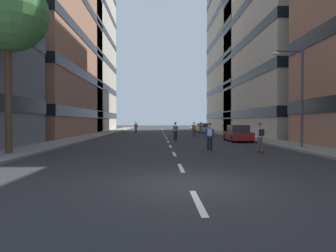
% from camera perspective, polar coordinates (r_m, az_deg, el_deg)
% --- Properties ---
extents(ground_plane, '(181.17, 181.17, 0.00)m').
position_cam_1_polar(ground_plane, '(39.01, -0.58, -1.81)').
color(ground_plane, '#28282B').
extents(sidewalk_left, '(2.78, 83.03, 0.14)m').
position_cam_1_polar(sidewalk_left, '(43.52, -12.66, -1.45)').
color(sidewalk_left, gray).
rests_on(sidewalk_left, ground_plane).
extents(sidewalk_right, '(2.78, 83.03, 0.14)m').
position_cam_1_polar(sidewalk_right, '(43.90, 11.15, -1.43)').
color(sidewalk_right, gray).
rests_on(sidewalk_right, ground_plane).
extents(lane_markings, '(0.16, 67.20, 0.01)m').
position_cam_1_polar(lane_markings, '(39.31, -0.59, -1.78)').
color(lane_markings, silver).
rests_on(lane_markings, ground_plane).
extents(building_left_mid, '(14.41, 23.50, 24.30)m').
position_cam_1_polar(building_left_mid, '(43.86, -25.01, 14.53)').
color(building_left_mid, '#9E6B51').
rests_on(building_left_mid, ground_plane).
extents(building_left_far, '(14.41, 21.02, 30.07)m').
position_cam_1_polar(building_left_far, '(60.70, -18.31, 13.51)').
color(building_left_far, '#BCB29E').
rests_on(building_left_far, ground_plane).
extents(building_right_far, '(14.41, 23.04, 34.80)m').
position_cam_1_polar(building_right_far, '(61.78, 16.14, 15.55)').
color(building_right_far, '#B2A893').
rests_on(building_right_far, ground_plane).
extents(parked_car_near, '(1.82, 4.40, 1.52)m').
position_cam_1_polar(parked_car_near, '(49.42, 6.61, -0.42)').
color(parked_car_near, '#B2B7BF').
rests_on(parked_car_near, ground_plane).
extents(parked_car_mid, '(1.82, 4.40, 1.52)m').
position_cam_1_polar(parked_car_mid, '(27.94, 13.31, -1.49)').
color(parked_car_mid, maroon).
rests_on(parked_car_mid, ground_plane).
extents(street_tree_near, '(4.24, 4.24, 9.74)m').
position_cam_1_polar(street_tree_near, '(19.07, -28.56, 18.65)').
color(street_tree_near, '#4C3823').
rests_on(street_tree_near, sidewalk_left).
extents(streetlamp_right, '(2.13, 0.30, 6.50)m').
position_cam_1_polar(streetlamp_right, '(21.68, 23.62, 6.86)').
color(streetlamp_right, '#3F3F44').
rests_on(streetlamp_right, sidewalk_right).
extents(skater_0, '(0.56, 0.92, 1.78)m').
position_cam_1_polar(skater_0, '(47.85, -6.24, -0.09)').
color(skater_0, brown).
rests_on(skater_0, ground_plane).
extents(skater_1, '(0.57, 0.92, 1.78)m').
position_cam_1_polar(skater_1, '(36.91, 5.02, -0.44)').
color(skater_1, brown).
rests_on(skater_1, ground_plane).
extents(skater_2, '(0.56, 0.92, 1.78)m').
position_cam_1_polar(skater_2, '(18.03, 8.05, -1.80)').
color(skater_2, brown).
rests_on(skater_2, ground_plane).
extents(skater_3, '(0.55, 0.92, 1.78)m').
position_cam_1_polar(skater_3, '(40.45, 6.40, -0.28)').
color(skater_3, brown).
rests_on(skater_3, ground_plane).
extents(skater_4, '(0.57, 0.92, 1.78)m').
position_cam_1_polar(skater_4, '(28.60, 1.46, -0.78)').
color(skater_4, brown).
rests_on(skater_4, ground_plane).
extents(skater_5, '(0.56, 0.92, 1.78)m').
position_cam_1_polar(skater_5, '(18.59, 17.38, -1.75)').
color(skater_5, brown).
rests_on(skater_5, ground_plane).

